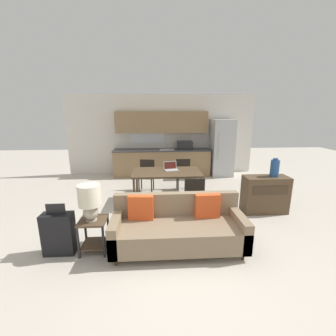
{
  "coord_description": "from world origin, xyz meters",
  "views": [
    {
      "loc": [
        -0.27,
        -3.18,
        2.12
      ],
      "look_at": [
        0.03,
        1.5,
        0.95
      ],
      "focal_mm": 24.0,
      "sensor_mm": 36.0,
      "label": 1
    }
  ],
  "objects_px": {
    "table_lamp": "(90,200)",
    "dining_chair_far_left": "(147,174)",
    "laptop": "(171,168)",
    "refrigerator": "(222,148)",
    "vase": "(275,168)",
    "dining_chair_near_right": "(194,194)",
    "dining_chair_far_right": "(183,173)",
    "dining_table": "(167,174)",
    "couch": "(178,227)",
    "suitcase": "(59,233)",
    "side_table": "(94,230)",
    "credenza": "(265,194)"
  },
  "relations": [
    {
      "from": "table_lamp",
      "to": "dining_chair_far_left",
      "type": "bearing_deg",
      "value": 74.79
    },
    {
      "from": "laptop",
      "to": "refrigerator",
      "type": "bearing_deg",
      "value": 37.68
    },
    {
      "from": "vase",
      "to": "dining_chair_near_right",
      "type": "relative_size",
      "value": 0.46
    },
    {
      "from": "dining_chair_far_right",
      "to": "laptop",
      "type": "distance_m",
      "value": 0.89
    },
    {
      "from": "table_lamp",
      "to": "laptop",
      "type": "xyz_separation_m",
      "value": [
        1.36,
        2.06,
        -0.05
      ]
    },
    {
      "from": "refrigerator",
      "to": "dining_table",
      "type": "distance_m",
      "value": 3.05
    },
    {
      "from": "dining_chair_near_right",
      "to": "table_lamp",
      "type": "bearing_deg",
      "value": 36.15
    },
    {
      "from": "couch",
      "to": "suitcase",
      "type": "distance_m",
      "value": 1.82
    },
    {
      "from": "dining_chair_near_right",
      "to": "dining_chair_far_left",
      "type": "relative_size",
      "value": 1.0
    },
    {
      "from": "side_table",
      "to": "table_lamp",
      "type": "bearing_deg",
      "value": -120.79
    },
    {
      "from": "table_lamp",
      "to": "dining_chair_near_right",
      "type": "relative_size",
      "value": 0.66
    },
    {
      "from": "side_table",
      "to": "couch",
      "type": "bearing_deg",
      "value": 1.4
    },
    {
      "from": "refrigerator",
      "to": "couch",
      "type": "relative_size",
      "value": 0.92
    },
    {
      "from": "credenza",
      "to": "suitcase",
      "type": "bearing_deg",
      "value": -161.89
    },
    {
      "from": "couch",
      "to": "vase",
      "type": "relative_size",
      "value": 5.25
    },
    {
      "from": "refrigerator",
      "to": "side_table",
      "type": "height_order",
      "value": "refrigerator"
    },
    {
      "from": "table_lamp",
      "to": "vase",
      "type": "distance_m",
      "value": 3.71
    },
    {
      "from": "vase",
      "to": "suitcase",
      "type": "relative_size",
      "value": 0.48
    },
    {
      "from": "laptop",
      "to": "suitcase",
      "type": "xyz_separation_m",
      "value": [
        -1.86,
        -2.07,
        -0.48
      ]
    },
    {
      "from": "dining_chair_far_left",
      "to": "dining_table",
      "type": "bearing_deg",
      "value": -50.61
    },
    {
      "from": "refrigerator",
      "to": "table_lamp",
      "type": "bearing_deg",
      "value": -127.59
    },
    {
      "from": "refrigerator",
      "to": "vase",
      "type": "distance_m",
      "value": 2.98
    },
    {
      "from": "dining_table",
      "to": "credenza",
      "type": "distance_m",
      "value": 2.21
    },
    {
      "from": "dining_chair_near_right",
      "to": "laptop",
      "type": "height_order",
      "value": "laptop"
    },
    {
      "from": "side_table",
      "to": "dining_chair_near_right",
      "type": "relative_size",
      "value": 0.62
    },
    {
      "from": "couch",
      "to": "dining_chair_far_left",
      "type": "xyz_separation_m",
      "value": [
        -0.57,
        2.71,
        0.14
      ]
    },
    {
      "from": "laptop",
      "to": "suitcase",
      "type": "relative_size",
      "value": 0.45
    },
    {
      "from": "side_table",
      "to": "dining_chair_far_right",
      "type": "height_order",
      "value": "dining_chair_far_right"
    },
    {
      "from": "credenza",
      "to": "vase",
      "type": "distance_m",
      "value": 0.6
    },
    {
      "from": "couch",
      "to": "vase",
      "type": "bearing_deg",
      "value": 28.93
    },
    {
      "from": "credenza",
      "to": "vase",
      "type": "xyz_separation_m",
      "value": [
        0.16,
        0.01,
        0.58
      ]
    },
    {
      "from": "dining_chair_far_left",
      "to": "laptop",
      "type": "distance_m",
      "value": 0.99
    },
    {
      "from": "refrigerator",
      "to": "dining_chair_far_right",
      "type": "bearing_deg",
      "value": -135.67
    },
    {
      "from": "table_lamp",
      "to": "dining_table",
      "type": "bearing_deg",
      "value": 56.93
    },
    {
      "from": "side_table",
      "to": "dining_chair_far_right",
      "type": "relative_size",
      "value": 0.62
    },
    {
      "from": "dining_chair_near_right",
      "to": "dining_chair_far_left",
      "type": "height_order",
      "value": "same"
    },
    {
      "from": "credenza",
      "to": "dining_chair_near_right",
      "type": "relative_size",
      "value": 1.1
    },
    {
      "from": "couch",
      "to": "dining_chair_far_left",
      "type": "bearing_deg",
      "value": 101.91
    },
    {
      "from": "couch",
      "to": "side_table",
      "type": "xyz_separation_m",
      "value": [
        -1.31,
        -0.03,
        0.01
      ]
    },
    {
      "from": "refrigerator",
      "to": "dining_table",
      "type": "bearing_deg",
      "value": -131.01
    },
    {
      "from": "side_table",
      "to": "suitcase",
      "type": "bearing_deg",
      "value": -176.03
    },
    {
      "from": "dining_table",
      "to": "vase",
      "type": "distance_m",
      "value": 2.36
    },
    {
      "from": "credenza",
      "to": "suitcase",
      "type": "height_order",
      "value": "suitcase"
    },
    {
      "from": "credenza",
      "to": "suitcase",
      "type": "xyz_separation_m",
      "value": [
        -3.84,
        -1.26,
        -0.06
      ]
    },
    {
      "from": "table_lamp",
      "to": "suitcase",
      "type": "xyz_separation_m",
      "value": [
        -0.5,
        -0.01,
        -0.53
      ]
    },
    {
      "from": "dining_chair_near_right",
      "to": "suitcase",
      "type": "relative_size",
      "value": 1.05
    },
    {
      "from": "dining_table",
      "to": "couch",
      "type": "bearing_deg",
      "value": -87.92
    },
    {
      "from": "table_lamp",
      "to": "dining_chair_far_right",
      "type": "relative_size",
      "value": 0.66
    },
    {
      "from": "table_lamp",
      "to": "vase",
      "type": "height_order",
      "value": "vase"
    },
    {
      "from": "dining_table",
      "to": "credenza",
      "type": "bearing_deg",
      "value": -18.2
    }
  ]
}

